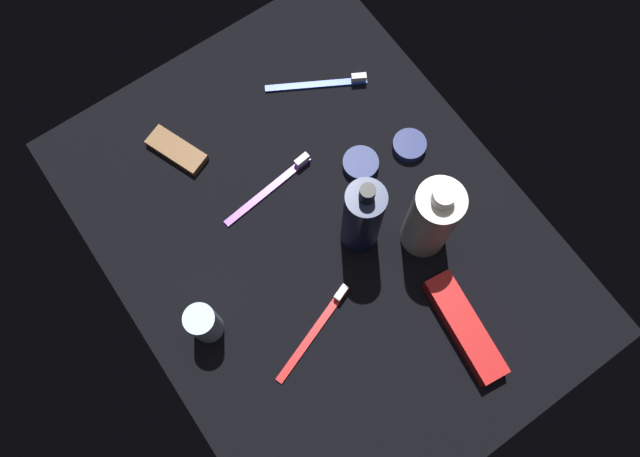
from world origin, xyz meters
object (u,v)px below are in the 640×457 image
object	(u,v)px
deodorant_stick	(204,323)
toothpaste_box_red	(465,327)
snack_bar_brown	(177,150)
bodywash_bottle	(431,219)
toothbrush_purple	(273,185)
toothbrush_red	(317,327)
toothbrush_blue	(322,83)
cream_tin_left	(361,164)
lotion_bottle	(362,218)
cream_tin_right	(409,145)

from	to	relation	value
deodorant_stick	toothpaste_box_red	world-z (taller)	deodorant_stick
snack_bar_brown	bodywash_bottle	bearing A→B (deg)	13.81
toothpaste_box_red	toothbrush_purple	bearing A→B (deg)	-156.20
bodywash_bottle	toothpaste_box_red	size ratio (longest dim) A/B	1.10
toothbrush_red	toothpaste_box_red	world-z (taller)	toothpaste_box_red
toothbrush_blue	toothbrush_red	bearing A→B (deg)	-36.11
snack_bar_brown	cream_tin_left	distance (cm)	31.15
deodorant_stick	toothbrush_blue	xyz separation A→B (cm)	(-24.97, 39.04, -3.97)
toothbrush_purple	toothpaste_box_red	xyz separation A→B (cm)	(36.59, 10.93, 0.99)
toothbrush_purple	snack_bar_brown	xyz separation A→B (cm)	(-14.60, -9.85, 0.14)
lotion_bottle	toothbrush_red	distance (cm)	18.46
deodorant_stick	toothbrush_red	size ratio (longest dim) A/B	0.53
bodywash_bottle	snack_bar_brown	distance (cm)	44.28
bodywash_bottle	toothbrush_purple	size ratio (longest dim) A/B	1.08
cream_tin_left	toothbrush_red	bearing A→B (deg)	-49.80
toothbrush_blue	cream_tin_right	bearing A→B (deg)	15.45
lotion_bottle	toothbrush_red	bearing A→B (deg)	-59.18
toothbrush_red	toothbrush_blue	distance (cm)	42.76
toothbrush_red	lotion_bottle	bearing A→B (deg)	120.82
toothbrush_red	toothbrush_purple	world-z (taller)	same
toothbrush_red	cream_tin_right	world-z (taller)	toothbrush_red
bodywash_bottle	toothbrush_purple	bearing A→B (deg)	-144.39
toothpaste_box_red	cream_tin_right	xyz separation A→B (cm)	(-29.32, 11.93, -0.73)
toothbrush_red	cream_tin_right	bearing A→B (deg)	118.18
toothbrush_red	cream_tin_left	distance (cm)	28.15
toothbrush_purple	toothbrush_red	bearing A→B (deg)	-17.50
toothpaste_box_red	bodywash_bottle	bearing A→B (deg)	172.13
bodywash_bottle	cream_tin_left	size ratio (longest dim) A/B	3.20
toothpaste_box_red	cream_tin_right	distance (cm)	31.66
toothbrush_blue	cream_tin_left	size ratio (longest dim) A/B	2.68
lotion_bottle	snack_bar_brown	size ratio (longest dim) A/B	2.00
bodywash_bottle	cream_tin_left	world-z (taller)	bodywash_bottle
bodywash_bottle	deodorant_stick	distance (cm)	37.29
deodorant_stick	toothbrush_red	world-z (taller)	deodorant_stick
lotion_bottle	cream_tin_left	distance (cm)	14.85
deodorant_stick	toothbrush_purple	xyz separation A→B (cm)	(-13.91, 21.25, -3.97)
cream_tin_right	lotion_bottle	bearing A→B (deg)	-64.22
toothbrush_red	toothpaste_box_red	size ratio (longest dim) A/B	0.99
cream_tin_left	toothpaste_box_red	bearing A→B (deg)	-5.77
toothbrush_red	snack_bar_brown	distance (cm)	38.16
cream_tin_left	bodywash_bottle	bearing A→B (deg)	3.66
bodywash_bottle	cream_tin_left	bearing A→B (deg)	-176.34
bodywash_bottle	toothbrush_purple	world-z (taller)	bodywash_bottle
bodywash_bottle	toothbrush_red	world-z (taller)	bodywash_bottle
toothbrush_purple	cream_tin_right	world-z (taller)	toothbrush_purple
deodorant_stick	snack_bar_brown	distance (cm)	30.94
toothpaste_box_red	cream_tin_left	world-z (taller)	toothpaste_box_red
deodorant_stick	toothpaste_box_red	bearing A→B (deg)	54.83
toothbrush_blue	toothbrush_purple	xyz separation A→B (cm)	(11.06, -17.80, 0.00)
snack_bar_brown	cream_tin_left	size ratio (longest dim) A/B	1.72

